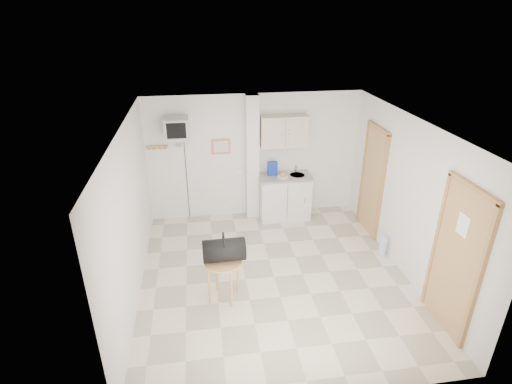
{
  "coord_description": "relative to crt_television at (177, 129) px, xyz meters",
  "views": [
    {
      "loc": [
        -1.07,
        -5.15,
        3.97
      ],
      "look_at": [
        -0.21,
        0.6,
        1.25
      ],
      "focal_mm": 28.0,
      "sensor_mm": 36.0,
      "label": 1
    }
  ],
  "objects": [
    {
      "name": "kitchenette",
      "position": [
        2.02,
        -0.02,
        -1.13
      ],
      "size": [
        1.03,
        0.58,
        2.1
      ],
      "color": "silver",
      "rests_on": "ground"
    },
    {
      "name": "water_bottle",
      "position": [
        3.43,
        -1.69,
        -1.75
      ],
      "size": [
        0.13,
        0.13,
        0.4
      ],
      "color": "#AFC4E5",
      "rests_on": "ground"
    },
    {
      "name": "round_table",
      "position": [
        0.62,
        -2.41,
        -1.37
      ],
      "size": [
        0.55,
        0.55,
        0.67
      ],
      "rotation": [
        0.0,
        0.0,
        0.4
      ],
      "color": "#BF8449",
      "rests_on": "ground"
    },
    {
      "name": "duffel_bag",
      "position": [
        0.64,
        -2.4,
        -1.1
      ],
      "size": [
        0.61,
        0.34,
        0.45
      ],
      "rotation": [
        0.0,
        0.0,
        0.02
      ],
      "color": "black",
      "rests_on": "round_table"
    },
    {
      "name": "room_envelope",
      "position": [
        1.69,
        -1.93,
        -0.4
      ],
      "size": [
        4.24,
        4.54,
        2.55
      ],
      "color": "white",
      "rests_on": "ground"
    },
    {
      "name": "crt_television",
      "position": [
        0.0,
        0.0,
        0.0
      ],
      "size": [
        0.44,
        0.45,
        2.15
      ],
      "color": "slate",
      "rests_on": "ground"
    },
    {
      "name": "ground",
      "position": [
        1.45,
        -2.02,
        -1.94
      ],
      "size": [
        4.5,
        4.5,
        0.0
      ],
      "primitive_type": "plane",
      "color": "beige",
      "rests_on": "ground"
    }
  ]
}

